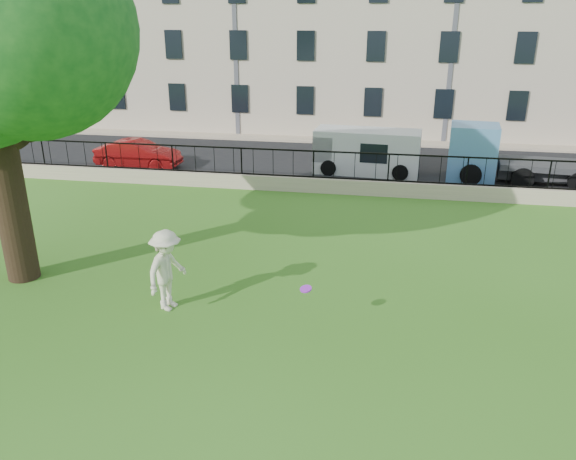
% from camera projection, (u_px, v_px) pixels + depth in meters
% --- Properties ---
extents(ground, '(120.00, 120.00, 0.00)m').
position_uv_depth(ground, '(237.00, 353.00, 12.06)').
color(ground, '#346B19').
rests_on(ground, ground).
extents(retaining_wall, '(50.00, 0.40, 0.60)m').
position_uv_depth(retaining_wall, '(313.00, 185.00, 22.97)').
color(retaining_wall, tan).
rests_on(retaining_wall, ground).
extents(iron_railing, '(50.00, 0.05, 1.13)m').
position_uv_depth(iron_railing, '(313.00, 164.00, 22.67)').
color(iron_railing, black).
rests_on(iron_railing, retaining_wall).
extents(street, '(60.00, 9.00, 0.01)m').
position_uv_depth(street, '(326.00, 164.00, 27.40)').
color(street, black).
rests_on(street, ground).
extents(sidewalk, '(60.00, 1.40, 0.12)m').
position_uv_depth(sidewalk, '(336.00, 141.00, 32.16)').
color(sidewalk, tan).
rests_on(sidewalk, ground).
extents(building_row, '(56.40, 10.40, 13.80)m').
position_uv_depth(building_row, '(349.00, 13.00, 34.90)').
color(building_row, '#B8A692').
rests_on(building_row, ground).
extents(man, '(1.08, 1.48, 2.05)m').
position_uv_depth(man, '(167.00, 270.00, 13.57)').
color(man, beige).
rests_on(man, ground).
extents(frisbee, '(0.28, 0.29, 0.12)m').
position_uv_depth(frisbee, '(306.00, 289.00, 12.57)').
color(frisbee, purple).
extents(red_sedan, '(3.98, 1.43, 1.31)m').
position_uv_depth(red_sedan, '(138.00, 154.00, 26.48)').
color(red_sedan, '#A51415').
rests_on(red_sedan, street).
extents(white_van, '(4.82, 2.18, 1.97)m').
position_uv_depth(white_van, '(367.00, 152.00, 25.52)').
color(white_van, silver).
rests_on(white_van, street).
extents(blue_truck, '(5.92, 2.64, 2.41)m').
position_uv_depth(blue_truck, '(518.00, 155.00, 23.97)').
color(blue_truck, '#5086BC').
rests_on(blue_truck, street).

